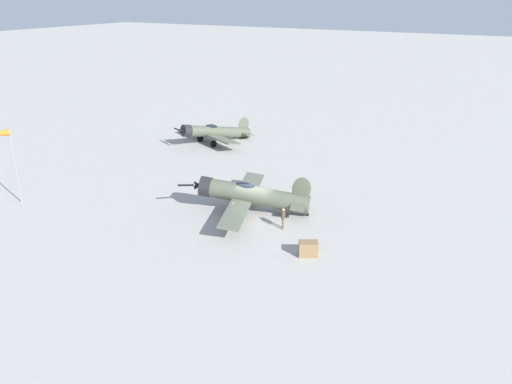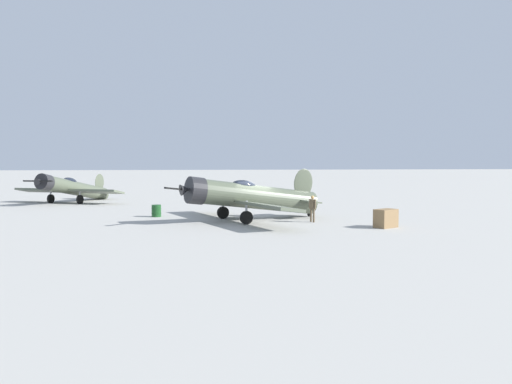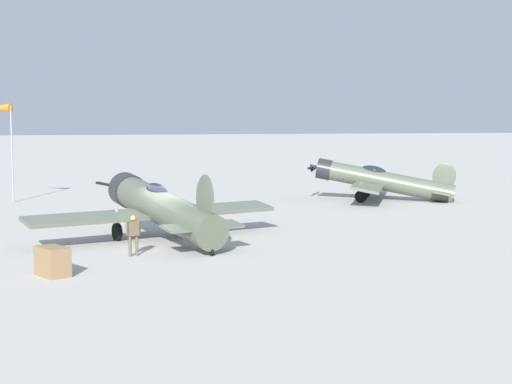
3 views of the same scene
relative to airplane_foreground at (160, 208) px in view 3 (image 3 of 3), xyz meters
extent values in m
plane|color=#A8A59E|center=(0.17, -0.46, -1.51)|extent=(400.00, 400.00, 0.00)
cylinder|color=#4C5442|center=(0.17, -0.46, -0.04)|extent=(4.49, 8.78, 2.60)
cylinder|color=#232326|center=(-1.28, 3.42, 0.50)|extent=(1.91, 1.60, 1.73)
cone|color=#232326|center=(-1.50, 4.03, 0.58)|extent=(0.86, 0.83, 0.74)
cube|color=black|center=(-1.56, 4.17, 0.58)|extent=(2.44, 2.10, 0.45)
ellipsoid|color=black|center=(-0.13, 0.36, 0.72)|extent=(1.33, 1.93, 0.89)
cube|color=#565E4C|center=(-0.19, 0.52, -0.32)|extent=(11.80, 5.70, 0.38)
ellipsoid|color=#4C5442|center=(1.45, -3.87, 0.78)|extent=(0.72, 1.67, 2.13)
cube|color=#565E4C|center=(1.38, -3.69, -0.39)|extent=(3.57, 2.22, 0.24)
cylinder|color=#999BA0|center=(-1.93, 0.43, -0.61)|extent=(0.14, 0.14, 1.01)
cylinder|color=black|center=(-1.93, 0.43, -1.11)|extent=(0.47, 0.82, 0.80)
cylinder|color=#999BA0|center=(1.18, 1.58, -0.61)|extent=(0.14, 0.14, 1.01)
cylinder|color=black|center=(1.18, 1.58, -1.11)|extent=(0.47, 0.82, 0.80)
cylinder|color=black|center=(1.63, -4.36, -1.37)|extent=(0.19, 0.30, 0.28)
cylinder|color=#4C5442|center=(16.29, 14.01, -0.25)|extent=(8.58, 4.83, 2.82)
cylinder|color=#232326|center=(12.49, 15.75, 0.51)|extent=(1.60, 1.72, 1.51)
cone|color=#232326|center=(11.90, 16.02, 0.63)|extent=(0.82, 0.79, 0.66)
cube|color=black|center=(11.76, 16.08, 0.63)|extent=(1.48, 2.70, 0.15)
ellipsoid|color=black|center=(15.50, 14.37, 0.45)|extent=(1.95, 1.44, 0.97)
cube|color=#565E4C|center=(15.34, 14.45, -0.41)|extent=(5.93, 10.18, 0.50)
ellipsoid|color=#4C5442|center=(19.64, 12.48, 0.18)|extent=(1.67, 0.85, 1.94)
cube|color=#565E4C|center=(19.46, 12.56, -0.83)|extent=(2.41, 3.55, 0.30)
cylinder|color=#999BA0|center=(14.22, 13.27, -0.65)|extent=(0.14, 0.14, 0.93)
cylinder|color=black|center=(14.22, 13.27, -1.11)|extent=(0.81, 0.51, 0.80)
cylinder|color=#999BA0|center=(15.50, 16.06, -0.65)|extent=(0.14, 0.14, 0.93)
cylinder|color=black|center=(15.50, 16.06, -1.11)|extent=(0.81, 0.51, 0.80)
cylinder|color=black|center=(20.12, 12.26, -1.37)|extent=(0.30, 0.21, 0.28)
cylinder|color=brown|center=(-1.31, -3.70, -1.10)|extent=(0.12, 0.12, 0.83)
cylinder|color=brown|center=(-1.59, -3.80, -1.10)|extent=(0.12, 0.12, 0.83)
cube|color=brown|center=(-1.45, -3.75, -0.39)|extent=(0.50, 0.37, 0.59)
sphere|color=tan|center=(-1.45, -3.75, 0.03)|extent=(0.22, 0.22, 0.22)
cylinder|color=brown|center=(-1.19, -3.65, -0.37)|extent=(0.09, 0.09, 0.55)
cylinder|color=brown|center=(-1.71, -3.85, -0.37)|extent=(0.09, 0.09, 0.55)
cube|color=olive|center=(-4.48, -7.23, -0.99)|extent=(1.33, 1.51, 1.05)
cylinder|color=#19471E|center=(2.96, 5.98, -1.11)|extent=(0.64, 0.64, 0.81)
torus|color=#19471E|center=(2.96, 5.98, -0.94)|extent=(0.67, 0.67, 0.04)
torus|color=#19471E|center=(2.96, 5.98, -1.27)|extent=(0.67, 0.67, 0.04)
cylinder|color=gray|center=(-7.86, 18.11, 1.62)|extent=(0.10, 0.10, 6.27)
camera|label=1|loc=(-33.77, -19.98, 15.41)|focal=36.74mm
camera|label=2|loc=(-30.63, 4.04, 2.21)|focal=34.22mm
camera|label=3|loc=(-3.35, -36.01, 4.14)|focal=56.45mm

